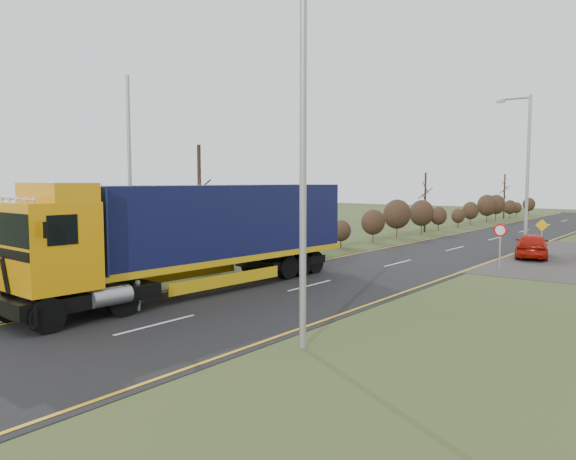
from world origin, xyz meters
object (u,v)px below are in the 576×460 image
(lorry, at_px, (200,230))
(speed_sign, at_px, (500,238))
(car_red_hatchback, at_px, (532,245))
(streetlight_near, at_px, (299,141))

(lorry, height_order, speed_sign, lorry)
(lorry, distance_m, car_red_hatchback, 19.73)
(lorry, distance_m, speed_sign, 14.84)
(lorry, xyz_separation_m, streetlight_near, (7.45, -3.60, 2.92))
(speed_sign, bearing_deg, streetlight_near, -90.58)
(streetlight_near, bearing_deg, lorry, 154.22)
(lorry, height_order, car_red_hatchback, lorry)
(car_red_hatchback, bearing_deg, speed_sign, 74.70)
(streetlight_near, height_order, speed_sign, streetlight_near)
(car_red_hatchback, height_order, speed_sign, speed_sign)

